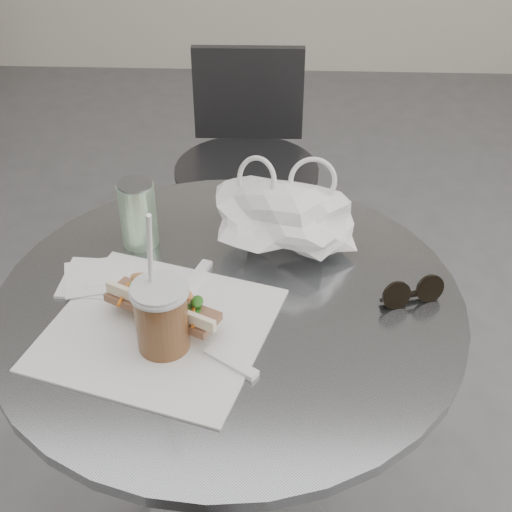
{
  "coord_description": "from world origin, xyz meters",
  "views": [
    {
      "loc": [
        0.08,
        -0.68,
        1.48
      ],
      "look_at": [
        0.04,
        0.25,
        0.79
      ],
      "focal_mm": 50.0,
      "sensor_mm": 36.0,
      "label": 1
    }
  ],
  "objects_px": {
    "sunglasses": "(412,293)",
    "drink_can": "(138,214)",
    "chair_far": "(247,204)",
    "cafe_table": "(232,413)",
    "banh_mi": "(162,303)",
    "iced_coffee": "(161,316)"
  },
  "relations": [
    {
      "from": "sunglasses",
      "to": "drink_can",
      "type": "relative_size",
      "value": 0.86
    },
    {
      "from": "chair_far",
      "to": "iced_coffee",
      "type": "relative_size",
      "value": 3.13
    },
    {
      "from": "cafe_table",
      "to": "banh_mi",
      "type": "relative_size",
      "value": 3.2
    },
    {
      "from": "cafe_table",
      "to": "drink_can",
      "type": "height_order",
      "value": "drink_can"
    },
    {
      "from": "cafe_table",
      "to": "banh_mi",
      "type": "bearing_deg",
      "value": -148.42
    },
    {
      "from": "chair_far",
      "to": "banh_mi",
      "type": "relative_size",
      "value": 3.23
    },
    {
      "from": "cafe_table",
      "to": "iced_coffee",
      "type": "bearing_deg",
      "value": -127.67
    },
    {
      "from": "banh_mi",
      "to": "drink_can",
      "type": "relative_size",
      "value": 1.93
    },
    {
      "from": "banh_mi",
      "to": "drink_can",
      "type": "height_order",
      "value": "drink_can"
    },
    {
      "from": "chair_far",
      "to": "sunglasses",
      "type": "bearing_deg",
      "value": 107.96
    },
    {
      "from": "sunglasses",
      "to": "drink_can",
      "type": "xyz_separation_m",
      "value": [
        -0.46,
        0.15,
        0.04
      ]
    },
    {
      "from": "banh_mi",
      "to": "drink_can",
      "type": "xyz_separation_m",
      "value": [
        -0.07,
        0.21,
        0.02
      ]
    },
    {
      "from": "chair_far",
      "to": "banh_mi",
      "type": "bearing_deg",
      "value": 84.39
    },
    {
      "from": "sunglasses",
      "to": "cafe_table",
      "type": "bearing_deg",
      "value": 161.81
    },
    {
      "from": "banh_mi",
      "to": "chair_far",
      "type": "bearing_deg",
      "value": 111.95
    },
    {
      "from": "chair_far",
      "to": "drink_can",
      "type": "distance_m",
      "value": 0.9
    },
    {
      "from": "iced_coffee",
      "to": "chair_far",
      "type": "bearing_deg",
      "value": 86.11
    },
    {
      "from": "iced_coffee",
      "to": "banh_mi",
      "type": "bearing_deg",
      "value": 98.68
    },
    {
      "from": "cafe_table",
      "to": "sunglasses",
      "type": "relative_size",
      "value": 7.23
    },
    {
      "from": "chair_far",
      "to": "drink_can",
      "type": "xyz_separation_m",
      "value": [
        -0.15,
        -0.76,
        0.46
      ]
    },
    {
      "from": "iced_coffee",
      "to": "drink_can",
      "type": "height_order",
      "value": "iced_coffee"
    },
    {
      "from": "banh_mi",
      "to": "sunglasses",
      "type": "height_order",
      "value": "banh_mi"
    }
  ]
}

